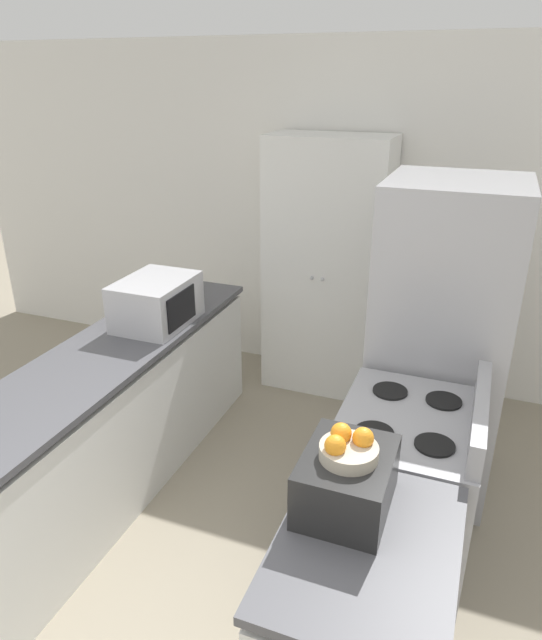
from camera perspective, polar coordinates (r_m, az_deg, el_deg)
wall_back at (r=4.54m, az=7.04°, el=10.04°), size 7.00×0.06×2.60m
counter_left at (r=3.57m, az=-15.67°, el=-9.81°), size 0.60×2.56×0.89m
counter_right at (r=2.41m, az=8.74°, el=-29.08°), size 0.60×0.83×0.89m
pantry_cabinet at (r=4.37m, az=5.59°, el=5.14°), size 0.89×0.50×1.95m
stove at (r=2.97m, az=12.96°, el=-16.54°), size 0.66×0.79×1.05m
refrigerator at (r=3.42m, az=16.52°, el=-2.09°), size 0.75×0.75×1.84m
microwave at (r=3.60m, az=-11.38°, el=1.80°), size 0.40×0.52×0.29m
toaster_oven at (r=2.13m, az=7.53°, el=-15.65°), size 0.32×0.39×0.22m
fruit_bowl at (r=2.03m, az=7.69°, el=-12.48°), size 0.21×0.21×0.11m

